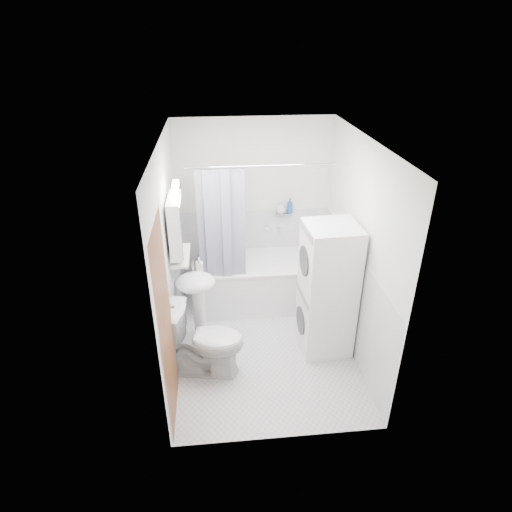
{
  "coord_description": "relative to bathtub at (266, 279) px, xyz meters",
  "views": [
    {
      "loc": [
        -0.5,
        -3.94,
        3.31
      ],
      "look_at": [
        -0.09,
        0.15,
        1.12
      ],
      "focal_mm": 30.0,
      "sensor_mm": 36.0,
      "label": 1
    }
  ],
  "objects": [
    {
      "name": "door",
      "position": [
        -1.07,
        -1.47,
        0.64
      ],
      "size": [
        0.05,
        2.0,
        2.0
      ],
      "color": "brown",
      "rests_on": "ground"
    },
    {
      "name": "shower_caddy",
      "position": [
        0.25,
        0.32,
        0.79
      ],
      "size": [
        0.22,
        0.06,
        0.02
      ],
      "primitive_type": "cube",
      "color": "silver",
      "rests_on": "room_walls"
    },
    {
      "name": "curtain_rod",
      "position": [
        0.0,
        -0.34,
        1.64
      ],
      "size": [
        1.88,
        0.02,
        0.02
      ],
      "primitive_type": "cylinder",
      "rotation": [
        0.0,
        1.57,
        0.0
      ],
      "color": "silver",
      "rests_on": "room_walls"
    },
    {
      "name": "bathtub",
      "position": [
        0.0,
        0.0,
        0.0
      ],
      "size": [
        1.7,
        0.8,
        0.64
      ],
      "color": "white",
      "rests_on": "ground"
    },
    {
      "name": "washer_dryer",
      "position": [
        0.55,
        -0.99,
        0.42
      ],
      "size": [
        0.59,
        0.58,
        1.55
      ],
      "rotation": [
        0.0,
        0.0,
        0.06
      ],
      "color": "white",
      "rests_on": "ground"
    },
    {
      "name": "towel",
      "position": [
        -1.06,
        -0.17,
        1.05
      ],
      "size": [
        0.07,
        0.32,
        0.77
      ],
      "color": "#511618",
      "rests_on": "room_walls"
    },
    {
      "name": "shower_curtain",
      "position": [
        -0.56,
        -0.34,
        0.89
      ],
      "size": [
        0.55,
        0.02,
        1.45
      ],
      "color": "#18154B",
      "rests_on": "curtain_rod"
    },
    {
      "name": "wainscot",
      "position": [
        -0.12,
        -0.63,
        0.24
      ],
      "size": [
        1.98,
        2.58,
        2.58
      ],
      "color": "white",
      "rests_on": "ground"
    },
    {
      "name": "sink",
      "position": [
        -0.88,
        -0.8,
        0.35
      ],
      "size": [
        0.44,
        0.37,
        1.04
      ],
      "color": "white",
      "rests_on": "ground"
    },
    {
      "name": "shelf_bottle",
      "position": [
        -1.01,
        -0.97,
        0.89
      ],
      "size": [
        0.07,
        0.18,
        0.07
      ],
      "primitive_type": "imported",
      "color": "gray",
      "rests_on": "shelf"
    },
    {
      "name": "shelf",
      "position": [
        -1.01,
        -0.82,
        0.84
      ],
      "size": [
        0.18,
        0.54,
        0.02
      ],
      "primitive_type": "cube",
      "color": "silver",
      "rests_on": "room_walls"
    },
    {
      "name": "medicine_cabinet",
      "position": [
        -1.03,
        -0.82,
        1.21
      ],
      "size": [
        0.13,
        0.5,
        0.71
      ],
      "color": "white",
      "rests_on": "room_walls"
    },
    {
      "name": "shelf_cup",
      "position": [
        -1.01,
        -0.7,
        0.91
      ],
      "size": [
        0.1,
        0.09,
        0.1
      ],
      "primitive_type": "imported",
      "color": "gray",
      "rests_on": "shelf"
    },
    {
      "name": "soap_pump",
      "position": [
        -0.83,
        -0.67,
        0.59
      ],
      "size": [
        0.08,
        0.17,
        0.08
      ],
      "primitive_type": "imported",
      "color": "gray",
      "rests_on": "sink"
    },
    {
      "name": "toilet",
      "position": [
        -0.8,
        -1.26,
        0.05
      ],
      "size": [
        0.89,
        0.6,
        0.81
      ],
      "primitive_type": "imported",
      "rotation": [
        0.0,
        0.0,
        1.39
      ],
      "color": "white",
      "rests_on": "ground"
    },
    {
      "name": "floor",
      "position": [
        -0.12,
        -0.92,
        -0.36
      ],
      "size": [
        2.6,
        2.6,
        0.0
      ],
      "primitive_type": "plane",
      "color": "silver",
      "rests_on": "ground"
    },
    {
      "name": "room_walls",
      "position": [
        -0.12,
        -0.92,
        1.13
      ],
      "size": [
        2.6,
        2.6,
        2.6
      ],
      "color": "white",
      "rests_on": "ground"
    },
    {
      "name": "tub_spout",
      "position": [
        0.2,
        0.33,
        0.61
      ],
      "size": [
        0.04,
        0.12,
        0.04
      ],
      "primitive_type": "cylinder",
      "rotation": [
        1.57,
        0.0,
        0.0
      ],
      "color": "silver",
      "rests_on": "room_walls"
    },
    {
      "name": "shampoo_b",
      "position": [
        0.35,
        0.32,
        0.84
      ],
      "size": [
        0.08,
        0.21,
        0.08
      ],
      "primitive_type": "imported",
      "color": "#254E97",
      "rests_on": "shower_caddy"
    },
    {
      "name": "shampoo_a",
      "position": [
        0.23,
        0.32,
        0.87
      ],
      "size": [
        0.13,
        0.17,
        0.13
      ],
      "primitive_type": "imported",
      "color": "gray",
      "rests_on": "shower_caddy"
    }
  ]
}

